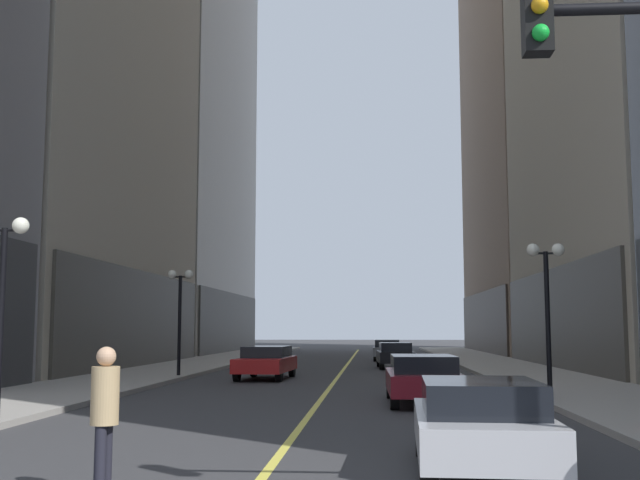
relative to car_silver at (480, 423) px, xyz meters
The scene contains 13 objects.
ground_plane 29.08m from the car_silver, 95.99° to the left, with size 200.00×200.00×0.00m, color #38383A.
sidewalk_left 31.05m from the car_silver, 111.32° to the left, with size 4.50×78.00×0.15m, color #9E9991.
sidewalk_right 29.39m from the car_silver, 79.77° to the left, with size 4.50×78.00×0.15m, color #9E9991.
lane_centre_stripe 29.08m from the car_silver, 95.99° to the left, with size 0.16×70.00×0.01m, color #E5D64C.
car_silver is the anchor object (origin of this frame).
car_maroon 10.24m from the car_silver, 91.00° to the left, with size 1.95×4.59×1.32m.
car_red 21.21m from the car_silver, 106.09° to the left, with size 2.12×4.65×1.32m.
car_black 29.10m from the car_silver, 90.86° to the left, with size 1.92×4.14×1.32m.
car_grey 38.81m from the car_silver, 90.96° to the left, with size 1.86×4.41×1.32m.
pedestrian_in_tan_trench 5.14m from the car_silver, 157.85° to the right, with size 0.38×0.38×1.82m.
street_lamp_left_near 10.90m from the car_silver, 152.90° to the left, with size 1.06×0.36×4.43m.
street_lamp_left_far 22.43m from the car_silver, 115.05° to the left, with size 1.06×0.36×4.43m.
street_lamp_right_mid 11.72m from the car_silver, 72.89° to the left, with size 1.06×0.36×4.43m.
Camera 1 is at (1.55, -5.25, 2.05)m, focal length 43.73 mm.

